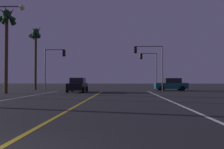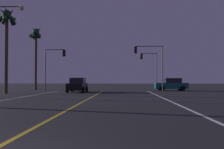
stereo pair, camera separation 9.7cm
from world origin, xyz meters
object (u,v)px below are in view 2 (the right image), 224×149
object	(u,v)px
traffic_light_near_right	(149,57)
traffic_light_near_left	(55,60)
car_crossing_side	(171,85)
palm_tree_left_far	(36,39)
street_lamp_left_mid	(0,38)
car_oncoming	(78,85)
palm_tree_left_mid	(7,23)
traffic_light_far_right	(149,63)

from	to	relation	value
traffic_light_near_right	traffic_light_near_left	xyz separation A→B (m)	(-12.44, 0.00, -0.30)
traffic_light_near_right	traffic_light_near_left	bearing A→B (deg)	-0.00
car_crossing_side	traffic_light_near_left	bearing A→B (deg)	5.78
traffic_light_near_right	palm_tree_left_far	bearing A→B (deg)	-12.25
car_crossing_side	street_lamp_left_mid	xyz separation A→B (m)	(-16.55, -14.04, 4.05)
car_oncoming	traffic_light_near_right	world-z (taller)	traffic_light_near_right
traffic_light_near_right	traffic_light_near_left	size ratio (longest dim) A/B	1.07
car_oncoming	traffic_light_near_right	bearing A→B (deg)	110.39
traffic_light_near_left	palm_tree_left_mid	distance (m)	8.20
traffic_light_near_left	street_lamp_left_mid	bearing A→B (deg)	-94.24
palm_tree_left_mid	palm_tree_left_far	world-z (taller)	palm_tree_left_far
car_oncoming	car_crossing_side	world-z (taller)	same
palm_tree_left_far	car_crossing_side	bearing A→B (deg)	-5.75
street_lamp_left_mid	car_crossing_side	bearing A→B (deg)	40.31
traffic_light_far_right	traffic_light_near_right	bearing A→B (deg)	84.25
car_oncoming	palm_tree_left_mid	distance (m)	10.21
street_lamp_left_mid	palm_tree_left_far	xyz separation A→B (m)	(-2.97, 16.00, 2.69)
traffic_light_far_right	car_crossing_side	bearing A→B (deg)	123.89
traffic_light_near_right	palm_tree_left_mid	world-z (taller)	palm_tree_left_mid
car_oncoming	car_crossing_side	size ratio (longest dim) A/B	1.00
car_oncoming	car_crossing_side	distance (m)	12.89
traffic_light_near_left	traffic_light_far_right	distance (m)	14.11
traffic_light_near_left	palm_tree_left_far	distance (m)	6.32
car_oncoming	street_lamp_left_mid	distance (m)	11.05
street_lamp_left_mid	palm_tree_left_far	bearing A→B (deg)	100.53
traffic_light_near_left	traffic_light_far_right	size ratio (longest dim) A/B	0.99
car_oncoming	street_lamp_left_mid	size ratio (longest dim) A/B	0.57
palm_tree_left_mid	street_lamp_left_mid	bearing A→B (deg)	-67.59
traffic_light_near_left	palm_tree_left_far	size ratio (longest dim) A/B	0.58
car_oncoming	palm_tree_left_mid	size ratio (longest dim) A/B	0.46
car_oncoming	traffic_light_near_right	distance (m)	10.01
car_oncoming	traffic_light_far_right	distance (m)	13.21
traffic_light_far_right	palm_tree_left_far	bearing A→B (deg)	6.60
traffic_light_far_right	street_lamp_left_mid	bearing A→B (deg)	52.23
car_oncoming	traffic_light_far_right	xyz separation A→B (m)	(9.32, 8.76, 3.29)
traffic_light_near_right	car_oncoming	bearing A→B (deg)	20.39
traffic_light_near_right	street_lamp_left_mid	size ratio (longest dim) A/B	0.78
car_oncoming	street_lamp_left_mid	xyz separation A→B (m)	(-4.59, -9.20, 4.05)
palm_tree_left_mid	traffic_light_far_right	bearing A→B (deg)	36.87
street_lamp_left_mid	car_oncoming	bearing A→B (deg)	63.46
car_crossing_side	traffic_light_far_right	bearing A→B (deg)	-56.11
car_oncoming	traffic_light_far_right	size ratio (longest dim) A/B	0.77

